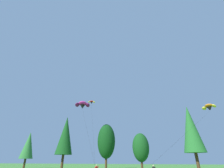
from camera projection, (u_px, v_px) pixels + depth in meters
The scene contains 8 objects.
treeline_tree_a at pixel (28, 145), 50.16m from camera, with size 3.90×3.90×10.44m.
treeline_tree_b at pixel (65, 135), 47.17m from camera, with size 4.73×4.73×14.25m.
treeline_tree_c at pixel (106, 141), 47.14m from camera, with size 5.09×5.09×12.18m.
treeline_tree_d at pixel (141, 147), 40.56m from camera, with size 4.13×4.13×8.64m.
treeline_tree_e at pixel (191, 128), 39.32m from camera, with size 4.87×4.87×14.85m.
parafoil_kite_high_magenta at pixel (83, 105), 37.54m from camera, with size 7.77×7.82×13.23m.
parafoil_kite_mid_orange at pixel (209, 107), 38.56m from camera, with size 15.69×17.07×12.98m.
parafoil_kite_far_red_yellow at pixel (92, 102), 46.47m from camera, with size 8.27×15.51×16.29m.
Camera 1 is at (5.01, -0.69, 2.28)m, focal length 25.98 mm.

